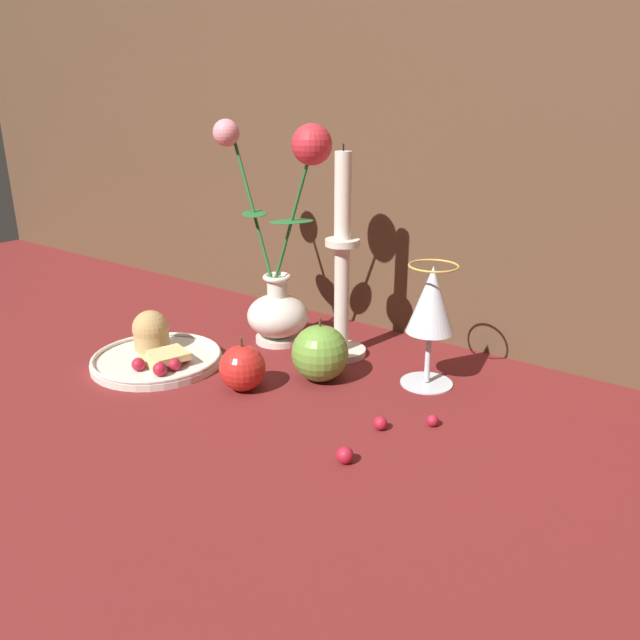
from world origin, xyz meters
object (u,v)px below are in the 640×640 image
object	(u,v)px
wine_glass	(431,305)
apple_near_glass	(320,353)
apple_beside_vase	(242,368)
plate_with_pastries	(156,351)
candlestick	(342,276)
vase	(280,274)

from	to	relation	value
wine_glass	apple_near_glass	bearing A→B (deg)	-148.34
apple_beside_vase	apple_near_glass	bearing A→B (deg)	53.82
wine_glass	apple_beside_vase	world-z (taller)	wine_glass
plate_with_pastries	candlestick	world-z (taller)	candlestick
plate_with_pastries	wine_glass	xyz separation A→B (m)	(0.37, 0.18, 0.10)
wine_glass	apple_near_glass	size ratio (longest dim) A/B	1.85
vase	apple_beside_vase	xyz separation A→B (m)	(0.07, -0.17, -0.09)
vase	apple_beside_vase	world-z (taller)	vase
vase	apple_near_glass	distance (m)	0.18
apple_beside_vase	apple_near_glass	world-z (taller)	apple_near_glass
plate_with_pastries	apple_beside_vase	xyz separation A→B (m)	(0.17, 0.01, 0.01)
plate_with_pastries	candlestick	size ratio (longest dim) A/B	0.61
candlestick	apple_near_glass	distance (m)	0.13
wine_glass	candlestick	distance (m)	0.16
apple_near_glass	wine_glass	bearing A→B (deg)	31.66
candlestick	wine_glass	bearing A→B (deg)	-5.48
plate_with_pastries	apple_beside_vase	bearing A→B (deg)	3.36
vase	plate_with_pastries	size ratio (longest dim) A/B	1.80
vase	candlestick	distance (m)	0.11
vase	plate_with_pastries	bearing A→B (deg)	-119.61
apple_beside_vase	wine_glass	bearing A→B (deg)	41.03
vase	apple_near_glass	xyz separation A→B (m)	(0.14, -0.08, -0.08)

